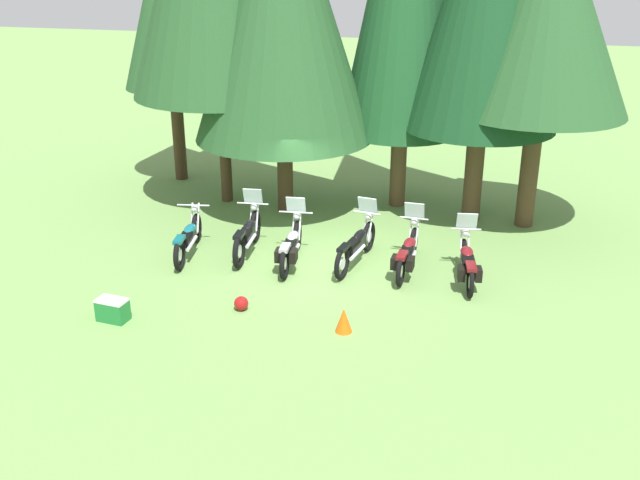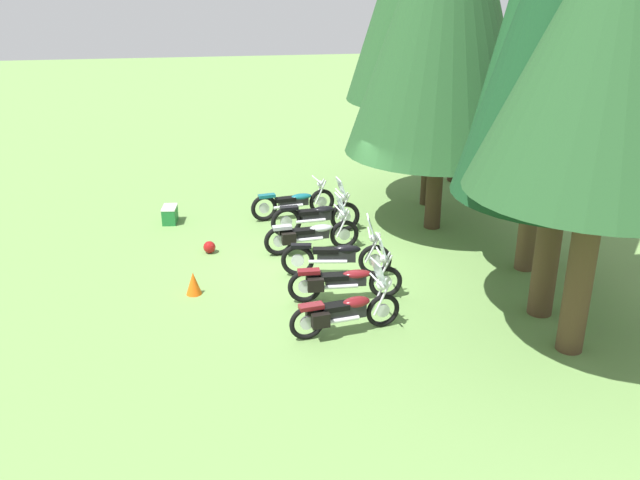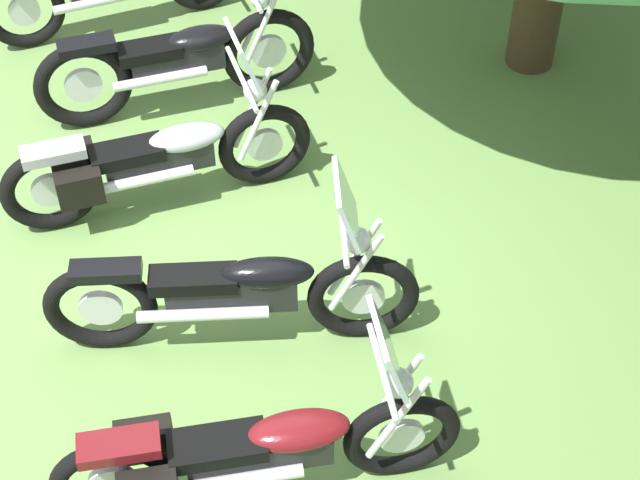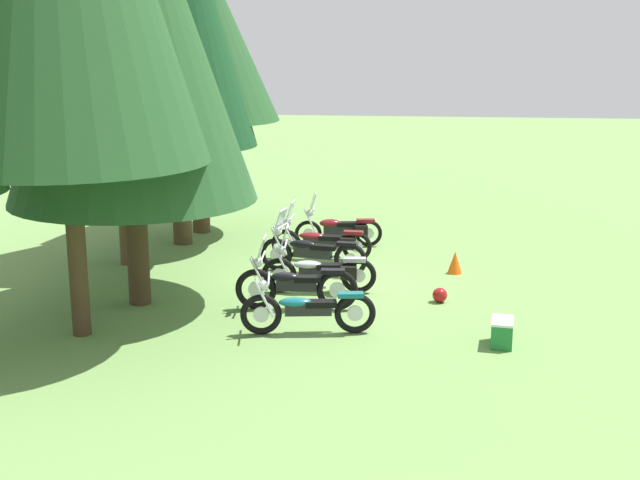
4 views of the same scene
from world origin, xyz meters
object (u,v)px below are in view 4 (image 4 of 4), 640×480
(traffic_cone, at_px, (455,262))
(dropped_helmet, at_px, (440,295))
(motorcycle_3, at_px, (311,252))
(motorcycle_5, at_px, (340,228))
(pine_tree_2, at_px, (126,11))
(pine_tree_5, at_px, (195,26))
(motorcycle_0, at_px, (307,309))
(pine_tree_4, at_px, (174,1))
(picnic_cooler, at_px, (502,332))
(motorcycle_2, at_px, (320,271))
(motorcycle_1, at_px, (295,285))
(motorcycle_4, at_px, (323,241))

(traffic_cone, bearing_deg, dropped_helmet, 170.70)
(motorcycle_3, relative_size, motorcycle_5, 1.12)
(pine_tree_2, relative_size, pine_tree_5, 1.15)
(motorcycle_0, xyz_separation_m, motorcycle_5, (6.30, 0.09, 0.02))
(pine_tree_4, xyz_separation_m, picnic_cooler, (-6.32, -7.23, -5.56))
(motorcycle_0, distance_m, pine_tree_4, 9.08)
(picnic_cooler, height_order, traffic_cone, traffic_cone)
(motorcycle_5, bearing_deg, motorcycle_2, 81.20)
(motorcycle_1, height_order, motorcycle_5, motorcycle_1)
(motorcycle_5, distance_m, pine_tree_4, 6.60)
(pine_tree_2, relative_size, traffic_cone, 18.35)
(motorcycle_5, bearing_deg, motorcycle_0, 81.87)
(motorcycle_3, xyz_separation_m, pine_tree_5, (3.67, 3.41, 4.78))
(motorcycle_2, bearing_deg, dropped_helmet, 165.97)
(picnic_cooler, bearing_deg, pine_tree_4, 48.85)
(motorcycle_1, height_order, motorcycle_3, motorcycle_1)
(motorcycle_1, bearing_deg, motorcycle_4, -96.06)
(motorcycle_3, xyz_separation_m, pine_tree_2, (-2.53, 2.96, 4.93))
(motorcycle_3, distance_m, pine_tree_4, 6.79)
(motorcycle_3, bearing_deg, pine_tree_2, 49.87)
(motorcycle_0, bearing_deg, motorcycle_1, -81.88)
(motorcycle_0, relative_size, motorcycle_5, 1.09)
(motorcycle_3, relative_size, dropped_helmet, 8.32)
(pine_tree_2, relative_size, dropped_helmet, 30.83)
(picnic_cooler, bearing_deg, motorcycle_1, 68.42)
(motorcycle_2, height_order, traffic_cone, motorcycle_2)
(pine_tree_2, xyz_separation_m, pine_tree_5, (6.20, 0.45, -0.15))
(pine_tree_2, height_order, traffic_cone, pine_tree_2)
(pine_tree_2, distance_m, picnic_cooler, 8.57)
(pine_tree_2, distance_m, pine_tree_4, 4.90)
(motorcycle_5, xyz_separation_m, pine_tree_5, (1.21, 3.77, 4.79))
(pine_tree_2, xyz_separation_m, pine_tree_4, (4.85, 0.56, 0.39))
(motorcycle_2, distance_m, pine_tree_2, 6.07)
(motorcycle_4, distance_m, pine_tree_2, 6.89)
(motorcycle_1, distance_m, motorcycle_4, 3.70)
(motorcycle_0, height_order, motorcycle_4, motorcycle_4)
(motorcycle_2, height_order, motorcycle_4, motorcycle_2)
(motorcycle_1, xyz_separation_m, pine_tree_2, (0.02, 3.00, 4.92))
(picnic_cooler, distance_m, dropped_helmet, 2.45)
(motorcycle_4, relative_size, pine_tree_2, 0.26)
(motorcycle_2, height_order, dropped_helmet, motorcycle_2)
(motorcycle_3, bearing_deg, motorcycle_0, 106.12)
(pine_tree_5, distance_m, picnic_cooler, 11.61)
(motorcycle_0, bearing_deg, pine_tree_2, -30.53)
(motorcycle_4, xyz_separation_m, pine_tree_2, (-3.68, 3.07, 4.95))
(pine_tree_2, distance_m, pine_tree_5, 6.21)
(motorcycle_5, distance_m, pine_tree_2, 7.77)
(motorcycle_0, xyz_separation_m, picnic_cooler, (-0.16, -3.26, -0.21))
(pine_tree_4, relative_size, dropped_helmet, 32.18)
(motorcycle_4, bearing_deg, pine_tree_4, -15.57)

